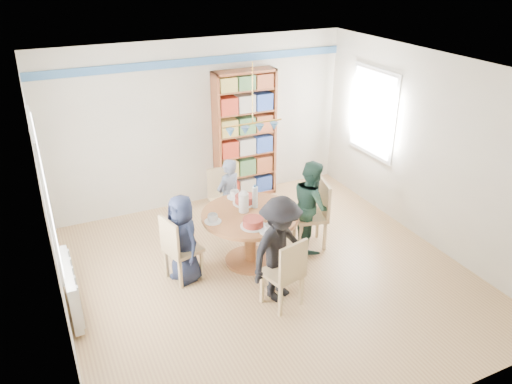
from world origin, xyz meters
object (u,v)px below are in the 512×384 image
chair_near (287,271)px  person_left (183,239)px  radiator (71,288)px  bookshelf (245,137)px  chair_left (178,247)px  chair_far (223,196)px  chair_right (316,211)px  person_far (229,197)px  dining_table (250,226)px  person_right (312,205)px  person_near (280,249)px

chair_near → person_left: person_left is taller
radiator → bookshelf: bookshelf is taller
radiator → person_left: (1.40, 0.11, 0.25)m
chair_left → chair_far: size_ratio=0.97×
chair_right → person_far: size_ratio=0.82×
chair_far → chair_near: bearing=-91.5°
chair_left → chair_near: size_ratio=0.99×
chair_left → chair_near: chair_near is taller
dining_table → person_right: (0.95, 0.01, 0.10)m
person_near → person_right: bearing=21.3°
radiator → person_right: size_ratio=0.76×
person_far → bookshelf: 1.40m
radiator → person_far: (2.38, 0.96, 0.25)m
dining_table → person_far: size_ratio=1.09×
dining_table → person_left: 0.94m
chair_far → person_right: 1.41m
person_left → person_right: size_ratio=0.90×
chair_left → person_left: size_ratio=0.77×
bookshelf → chair_far: bearing=-131.0°
chair_near → person_right: 1.45m
person_right → bookshelf: 1.98m
dining_table → chair_near: bearing=-91.1°
chair_left → chair_near: 1.45m
person_far → bookshelf: bookshelf is taller
chair_right → chair_near: (-1.05, -1.08, -0.03)m
chair_right → chair_near: 1.51m
person_left → person_near: bearing=29.2°
chair_far → person_far: 0.23m
person_far → person_near: 1.71m
dining_table → person_near: 0.86m
chair_right → person_far: 1.30m
chair_near → person_far: (0.06, 1.92, 0.09)m
radiator → bookshelf: size_ratio=0.46×
bookshelf → dining_table: bearing=-112.1°
chair_right → person_near: 1.35m
dining_table → chair_left: bearing=-179.9°
person_left → person_far: 1.30m
person_near → chair_left: bearing=119.2°
dining_table → chair_right: size_ratio=1.32×
chair_far → person_far: (0.01, -0.21, 0.08)m
person_near → bookshelf: size_ratio=0.62×
chair_left → chair_near: (0.99, -1.06, 0.00)m
radiator → chair_left: (1.32, 0.11, 0.16)m
bookshelf → chair_left: bearing=-132.9°
chair_right → radiator: bearing=-177.9°
dining_table → chair_left: size_ratio=1.41×
chair_near → bookshelf: 3.15m
chair_right → chair_far: (-1.00, 1.05, -0.02)m
chair_left → person_near: (1.01, -0.85, 0.17)m
chair_far → person_left: bearing=-132.2°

